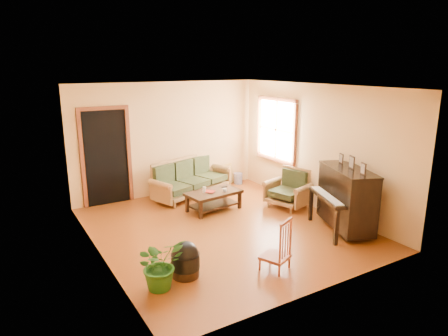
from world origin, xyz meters
TOP-DOWN VIEW (x-y plane):
  - floor at (0.00, 0.00)m, footprint 5.00×5.00m
  - doorway at (-1.45, 2.48)m, footprint 1.08×0.16m
  - window at (2.21, 1.30)m, footprint 0.12×1.36m
  - sofa at (0.35, 2.02)m, footprint 2.16×1.43m
  - coffee_table at (0.31, 0.92)m, footprint 1.20×0.75m
  - armchair at (1.76, 0.29)m, footprint 1.00×1.02m
  - piano at (1.87, -1.22)m, footprint 1.21×1.52m
  - footstool at (-1.37, -1.22)m, footprint 0.51×0.51m
  - red_chair at (-0.14, -1.72)m, footprint 0.51×0.53m
  - leaning_frame at (1.51, 2.37)m, footprint 0.42×0.23m
  - ceramic_crock at (1.80, 2.29)m, footprint 0.26×0.26m
  - potted_plant at (-1.80, -1.33)m, footprint 0.72×0.65m
  - book at (0.15, 0.89)m, footprint 0.27×0.28m
  - candle at (0.12, 0.97)m, footprint 0.08×0.08m
  - glass_jar at (0.52, 0.82)m, footprint 0.11×0.11m
  - remote at (0.66, 1.07)m, footprint 0.13×0.04m

SIDE VIEW (x-z plane):
  - floor at x=0.00m, z-range 0.00..0.00m
  - ceramic_crock at x=1.80m, z-range 0.00..0.28m
  - footstool at x=-1.37m, z-range 0.00..0.40m
  - coffee_table at x=0.31m, z-range 0.00..0.41m
  - leaning_frame at x=1.51m, z-range 0.00..0.55m
  - potted_plant at x=-1.80m, z-range 0.00..0.72m
  - red_chair at x=-0.14m, z-range 0.00..0.81m
  - armchair at x=1.76m, z-range 0.00..0.82m
  - remote at x=0.66m, z-range 0.41..0.42m
  - book at x=0.15m, z-range 0.41..0.43m
  - sofa at x=0.35m, z-range 0.00..0.85m
  - glass_jar at x=0.52m, z-range 0.41..0.47m
  - candle at x=0.12m, z-range 0.41..0.53m
  - piano at x=1.87m, z-range 0.00..1.17m
  - doorway at x=-1.45m, z-range 0.00..2.05m
  - window at x=2.21m, z-range 0.77..2.23m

